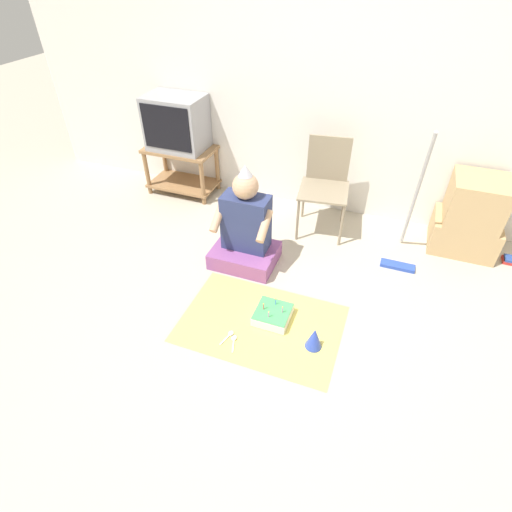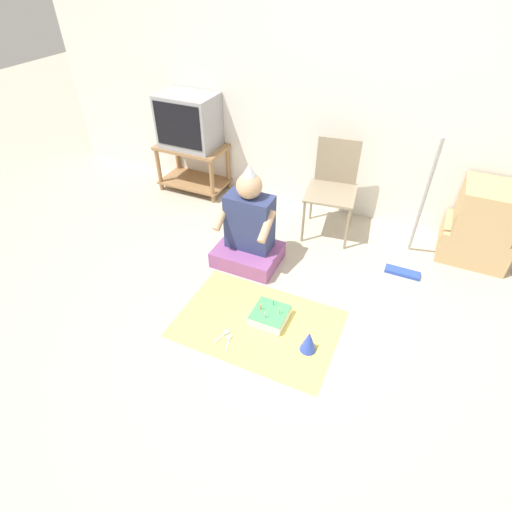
{
  "view_description": "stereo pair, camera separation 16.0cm",
  "coord_description": "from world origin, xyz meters",
  "px_view_note": "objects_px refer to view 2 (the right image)",
  "views": [
    {
      "loc": [
        0.53,
        -1.58,
        2.17
      ],
      "look_at": [
        -0.27,
        0.55,
        0.35
      ],
      "focal_mm": 28.0,
      "sensor_mm": 36.0,
      "label": 1
    },
    {
      "loc": [
        0.68,
        -1.52,
        2.17
      ],
      "look_at": [
        -0.27,
        0.55,
        0.35
      ],
      "focal_mm": 28.0,
      "sensor_mm": 36.0,
      "label": 2
    }
  ],
  "objects_px": {
    "tv": "(189,121)",
    "folding_chair": "(334,182)",
    "dust_mop": "(414,234)",
    "person_seated": "(249,231)",
    "cardboard_box_stack": "(481,225)",
    "party_hat_blue": "(309,341)",
    "birthday_cake": "(270,315)"
  },
  "relations": [
    {
      "from": "cardboard_box_stack",
      "to": "party_hat_blue",
      "type": "distance_m",
      "value": 1.83
    },
    {
      "from": "person_seated",
      "to": "birthday_cake",
      "type": "distance_m",
      "value": 0.75
    },
    {
      "from": "cardboard_box_stack",
      "to": "person_seated",
      "type": "distance_m",
      "value": 1.92
    },
    {
      "from": "cardboard_box_stack",
      "to": "person_seated",
      "type": "height_order",
      "value": "person_seated"
    },
    {
      "from": "tv",
      "to": "party_hat_blue",
      "type": "xyz_separation_m",
      "value": [
        1.85,
        -1.6,
        -0.66
      ]
    },
    {
      "from": "folding_chair",
      "to": "cardboard_box_stack",
      "type": "relative_size",
      "value": 1.26
    },
    {
      "from": "tv",
      "to": "person_seated",
      "type": "height_order",
      "value": "tv"
    },
    {
      "from": "folding_chair",
      "to": "cardboard_box_stack",
      "type": "xyz_separation_m",
      "value": [
        1.24,
        0.1,
        -0.17
      ]
    },
    {
      "from": "cardboard_box_stack",
      "to": "birthday_cake",
      "type": "bearing_deg",
      "value": -132.31
    },
    {
      "from": "tv",
      "to": "birthday_cake",
      "type": "distance_m",
      "value": 2.21
    },
    {
      "from": "tv",
      "to": "party_hat_blue",
      "type": "height_order",
      "value": "tv"
    },
    {
      "from": "cardboard_box_stack",
      "to": "party_hat_blue",
      "type": "xyz_separation_m",
      "value": [
        -0.95,
        -1.55,
        -0.23
      ]
    },
    {
      "from": "cardboard_box_stack",
      "to": "dust_mop",
      "type": "height_order",
      "value": "dust_mop"
    },
    {
      "from": "folding_chair",
      "to": "dust_mop",
      "type": "bearing_deg",
      "value": -21.2
    },
    {
      "from": "cardboard_box_stack",
      "to": "birthday_cake",
      "type": "xyz_separation_m",
      "value": [
        -1.29,
        -1.41,
        -0.27
      ]
    },
    {
      "from": "birthday_cake",
      "to": "person_seated",
      "type": "bearing_deg",
      "value": 127.47
    },
    {
      "from": "cardboard_box_stack",
      "to": "tv",
      "type": "bearing_deg",
      "value": 179.13
    },
    {
      "from": "tv",
      "to": "folding_chair",
      "type": "relative_size",
      "value": 0.67
    },
    {
      "from": "cardboard_box_stack",
      "to": "person_seated",
      "type": "bearing_deg",
      "value": -153.72
    },
    {
      "from": "tv",
      "to": "folding_chair",
      "type": "distance_m",
      "value": 1.58
    },
    {
      "from": "folding_chair",
      "to": "person_seated",
      "type": "height_order",
      "value": "person_seated"
    },
    {
      "from": "cardboard_box_stack",
      "to": "party_hat_blue",
      "type": "height_order",
      "value": "cardboard_box_stack"
    },
    {
      "from": "party_hat_blue",
      "to": "folding_chair",
      "type": "bearing_deg",
      "value": 101.47
    },
    {
      "from": "tv",
      "to": "birthday_cake",
      "type": "relative_size",
      "value": 2.26
    },
    {
      "from": "tv",
      "to": "folding_chair",
      "type": "height_order",
      "value": "tv"
    },
    {
      "from": "dust_mop",
      "to": "person_seated",
      "type": "relative_size",
      "value": 1.33
    },
    {
      "from": "tv",
      "to": "cardboard_box_stack",
      "type": "relative_size",
      "value": 0.84
    },
    {
      "from": "tv",
      "to": "birthday_cake",
      "type": "bearing_deg",
      "value": -43.99
    },
    {
      "from": "tv",
      "to": "dust_mop",
      "type": "distance_m",
      "value": 2.38
    },
    {
      "from": "dust_mop",
      "to": "person_seated",
      "type": "bearing_deg",
      "value": -159.54
    },
    {
      "from": "cardboard_box_stack",
      "to": "person_seated",
      "type": "relative_size",
      "value": 0.76
    },
    {
      "from": "tv",
      "to": "party_hat_blue",
      "type": "bearing_deg",
      "value": -40.87
    }
  ]
}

